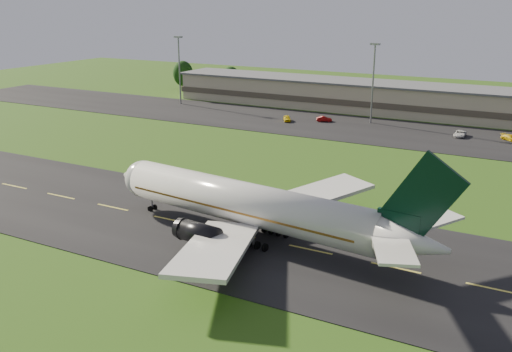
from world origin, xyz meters
The scene contains 11 objects.
ground centered at (0.00, 0.00, 0.00)m, with size 360.00×360.00×0.00m, color #264310.
taxiway centered at (0.00, 0.00, 0.05)m, with size 220.00×30.00×0.10m, color black.
apron centered at (0.00, 72.00, 0.05)m, with size 260.00×30.00×0.10m, color black.
airliner centered at (13.44, -0.09, 4.66)m, with size 51.23×41.93×15.57m.
terminal centered at (6.40, 96.18, 3.99)m, with size 145.00×16.00×8.40m.
light_mast_west centered at (-55.00, 80.00, 12.74)m, with size 2.40×1.20×20.35m.
light_mast_centre centered at (5.00, 80.00, 12.74)m, with size 2.40×1.20×20.35m.
service_vehicle_a centered at (-15.00, 71.60, 0.84)m, with size 1.75×4.36×1.48m, color yellow.
service_vehicle_b centered at (-6.26, 75.89, 0.76)m, with size 1.40×4.03×1.33m, color maroon.
service_vehicle_c centered at (28.11, 74.71, 0.80)m, with size 2.32×5.03×1.40m, color silver.
service_vehicle_d centered at (38.87, 75.99, 0.75)m, with size 1.82×4.48×1.30m, color yellow.
Camera 1 is at (47.40, -62.21, 30.70)m, focal length 40.00 mm.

